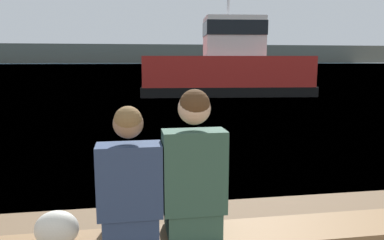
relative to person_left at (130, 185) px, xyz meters
name	(u,v)px	position (x,y,z in m)	size (l,w,h in m)	color
water_surface	(131,65)	(0.34, 121.81, -0.88)	(240.00, 240.00, 0.00)	#386084
far_shoreline	(130,54)	(0.34, 193.27, 3.75)	(600.00, 12.00, 9.26)	#4C4C42
person_left	(130,185)	(0.00, 0.00, 0.00)	(0.44, 0.39, 0.95)	navy
person_right	(194,172)	(0.44, 0.00, 0.07)	(0.44, 0.40, 1.06)	#2D4C3D
shopping_bag	(57,229)	(-0.49, -0.02, -0.28)	(0.29, 0.20, 0.25)	beige
tugboat_red	(226,70)	(4.80, 15.88, 0.33)	(8.55, 4.44, 6.48)	red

